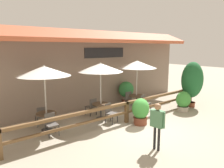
{
  "coord_description": "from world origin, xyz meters",
  "views": [
    {
      "loc": [
        -6.39,
        -5.72,
        3.32
      ],
      "look_at": [
        -0.55,
        1.4,
        1.75
      ],
      "focal_mm": 35.0,
      "sensor_mm": 36.0,
      "label": 1
    }
  ],
  "objects_px": {
    "dining_table_middle": "(101,107)",
    "chair_near_wallside": "(41,115)",
    "potted_plant_tall_tropical": "(192,80)",
    "dining_table_far": "(136,98)",
    "potted_plant_broad_leaf": "(183,101)",
    "patio_umbrella_far": "(137,65)",
    "patio_umbrella_middle": "(100,68)",
    "dining_table_near": "(46,116)",
    "chair_middle_streetside": "(110,112)",
    "chair_middle_wallside": "(92,106)",
    "chair_far_wallside": "(127,98)",
    "pedestrian": "(157,120)",
    "chair_far_streetside": "(145,102)",
    "potted_plant_corner_fern": "(141,111)",
    "potted_plant_entrance_palm": "(126,90)",
    "patio_umbrella_near": "(44,71)",
    "chair_near_streetside": "(51,123)"
  },
  "relations": [
    {
      "from": "patio_umbrella_middle",
      "to": "potted_plant_broad_leaf",
      "type": "height_order",
      "value": "patio_umbrella_middle"
    },
    {
      "from": "chair_near_streetside",
      "to": "dining_table_far",
      "type": "height_order",
      "value": "chair_near_streetside"
    },
    {
      "from": "dining_table_middle",
      "to": "potted_plant_tall_tropical",
      "type": "distance_m",
      "value": 5.44
    },
    {
      "from": "dining_table_near",
      "to": "potted_plant_entrance_palm",
      "type": "height_order",
      "value": "potted_plant_entrance_palm"
    },
    {
      "from": "patio_umbrella_far",
      "to": "dining_table_far",
      "type": "bearing_deg",
      "value": 90.0
    },
    {
      "from": "dining_table_far",
      "to": "potted_plant_entrance_palm",
      "type": "height_order",
      "value": "potted_plant_entrance_palm"
    },
    {
      "from": "potted_plant_tall_tropical",
      "to": "dining_table_middle",
      "type": "bearing_deg",
      "value": 163.1
    },
    {
      "from": "chair_far_wallside",
      "to": "pedestrian",
      "type": "bearing_deg",
      "value": 64.92
    },
    {
      "from": "pedestrian",
      "to": "potted_plant_entrance_palm",
      "type": "bearing_deg",
      "value": 139.12
    },
    {
      "from": "patio_umbrella_middle",
      "to": "patio_umbrella_far",
      "type": "relative_size",
      "value": 1.0
    },
    {
      "from": "dining_table_middle",
      "to": "chair_near_wallside",
      "type": "bearing_deg",
      "value": 162.04
    },
    {
      "from": "chair_middle_streetside",
      "to": "potted_plant_corner_fern",
      "type": "bearing_deg",
      "value": -65.21
    },
    {
      "from": "chair_middle_streetside",
      "to": "chair_far_streetside",
      "type": "relative_size",
      "value": 1.0
    },
    {
      "from": "patio_umbrella_near",
      "to": "chair_near_streetside",
      "type": "xyz_separation_m",
      "value": [
        -0.07,
        -0.6,
        -1.93
      ]
    },
    {
      "from": "chair_middle_wallside",
      "to": "chair_far_wallside",
      "type": "height_order",
      "value": "same"
    },
    {
      "from": "dining_table_near",
      "to": "potted_plant_entrance_palm",
      "type": "bearing_deg",
      "value": 11.56
    },
    {
      "from": "chair_near_streetside",
      "to": "chair_near_wallside",
      "type": "distance_m",
      "value": 1.2
    },
    {
      "from": "dining_table_far",
      "to": "potted_plant_corner_fern",
      "type": "bearing_deg",
      "value": -131.78
    },
    {
      "from": "potted_plant_broad_leaf",
      "to": "dining_table_middle",
      "type": "bearing_deg",
      "value": 156.48
    },
    {
      "from": "patio_umbrella_near",
      "to": "potted_plant_corner_fern",
      "type": "distance_m",
      "value": 4.31
    },
    {
      "from": "patio_umbrella_far",
      "to": "potted_plant_tall_tropical",
      "type": "relative_size",
      "value": 1.04
    },
    {
      "from": "patio_umbrella_near",
      "to": "patio_umbrella_middle",
      "type": "relative_size",
      "value": 1.0
    },
    {
      "from": "patio_umbrella_middle",
      "to": "dining_table_middle",
      "type": "bearing_deg",
      "value": 126.87
    },
    {
      "from": "potted_plant_tall_tropical",
      "to": "potted_plant_corner_fern",
      "type": "relative_size",
      "value": 2.19
    },
    {
      "from": "chair_middle_wallside",
      "to": "potted_plant_broad_leaf",
      "type": "bearing_deg",
      "value": 145.71
    },
    {
      "from": "chair_middle_wallside",
      "to": "potted_plant_entrance_palm",
      "type": "bearing_deg",
      "value": -171.03
    },
    {
      "from": "chair_middle_wallside",
      "to": "chair_far_streetside",
      "type": "bearing_deg",
      "value": 152.0
    },
    {
      "from": "dining_table_near",
      "to": "potted_plant_corner_fern",
      "type": "xyz_separation_m",
      "value": [
        3.4,
        -1.95,
        0.03
      ]
    },
    {
      "from": "potted_plant_broad_leaf",
      "to": "potted_plant_corner_fern",
      "type": "bearing_deg",
      "value": 179.38
    },
    {
      "from": "potted_plant_broad_leaf",
      "to": "patio_umbrella_far",
      "type": "bearing_deg",
      "value": 127.66
    },
    {
      "from": "patio_umbrella_far",
      "to": "potted_plant_corner_fern",
      "type": "xyz_separation_m",
      "value": [
        -1.7,
        -1.9,
        -1.79
      ]
    },
    {
      "from": "patio_umbrella_middle",
      "to": "dining_table_far",
      "type": "bearing_deg",
      "value": 3.93
    },
    {
      "from": "chair_middle_streetside",
      "to": "pedestrian",
      "type": "distance_m",
      "value": 3.09
    },
    {
      "from": "dining_table_far",
      "to": "pedestrian",
      "type": "xyz_separation_m",
      "value": [
        -3.03,
        -3.88,
        0.43
      ]
    },
    {
      "from": "pedestrian",
      "to": "patio_umbrella_near",
      "type": "bearing_deg",
      "value": -159.56
    },
    {
      "from": "patio_umbrella_far",
      "to": "potted_plant_tall_tropical",
      "type": "height_order",
      "value": "patio_umbrella_far"
    },
    {
      "from": "patio_umbrella_near",
      "to": "pedestrian",
      "type": "bearing_deg",
      "value": -62.27
    },
    {
      "from": "dining_table_middle",
      "to": "chair_middle_wallside",
      "type": "distance_m",
      "value": 0.7
    },
    {
      "from": "patio_umbrella_middle",
      "to": "chair_far_wallside",
      "type": "bearing_deg",
      "value": 18.46
    },
    {
      "from": "patio_umbrella_near",
      "to": "dining_table_far",
      "type": "xyz_separation_m",
      "value": [
        5.09,
        -0.05,
        -1.82
      ]
    },
    {
      "from": "dining_table_near",
      "to": "chair_middle_streetside",
      "type": "relative_size",
      "value": 0.96
    },
    {
      "from": "patio_umbrella_near",
      "to": "chair_far_streetside",
      "type": "bearing_deg",
      "value": -7.86
    },
    {
      "from": "chair_near_wallside",
      "to": "chair_far_wallside",
      "type": "relative_size",
      "value": 1.0
    },
    {
      "from": "chair_near_streetside",
      "to": "patio_umbrella_middle",
      "type": "distance_m",
      "value": 3.27
    },
    {
      "from": "potted_plant_tall_tropical",
      "to": "dining_table_far",
      "type": "bearing_deg",
      "value": 146.13
    },
    {
      "from": "chair_near_wallside",
      "to": "dining_table_far",
      "type": "xyz_separation_m",
      "value": [
        5.08,
        -0.64,
        0.1
      ]
    },
    {
      "from": "dining_table_far",
      "to": "pedestrian",
      "type": "height_order",
      "value": "pedestrian"
    },
    {
      "from": "chair_far_wallside",
      "to": "potted_plant_entrance_palm",
      "type": "xyz_separation_m",
      "value": [
        0.39,
        0.5,
        0.3
      ]
    },
    {
      "from": "patio_umbrella_near",
      "to": "chair_far_wallside",
      "type": "distance_m",
      "value": 5.4
    },
    {
      "from": "potted_plant_tall_tropical",
      "to": "patio_umbrella_near",
      "type": "bearing_deg",
      "value": 166.95
    }
  ]
}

